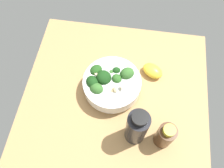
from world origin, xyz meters
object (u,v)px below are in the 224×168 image
(bowl_of_broccoli, at_px, (111,83))
(bottle_tall, at_px, (137,127))
(bottle_short, at_px, (165,136))
(lemon_wedge, at_px, (153,71))

(bowl_of_broccoli, height_order, bottle_tall, bottle_tall)
(bottle_short, bearing_deg, bowl_of_broccoli, -39.80)
(bottle_tall, bearing_deg, bowl_of_broccoli, -57.02)
(bottle_tall, height_order, bottle_short, bottle_tall)
(bowl_of_broccoli, relative_size, bottle_tall, 1.09)
(bowl_of_broccoli, relative_size, lemon_wedge, 2.57)
(bowl_of_broccoli, xyz_separation_m, bottle_tall, (-0.10, 0.15, 0.04))
(bowl_of_broccoli, distance_m, lemon_wedge, 0.16)
(lemon_wedge, xyz_separation_m, bottle_tall, (0.04, 0.23, 0.06))
(bottle_tall, relative_size, bottle_short, 1.50)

